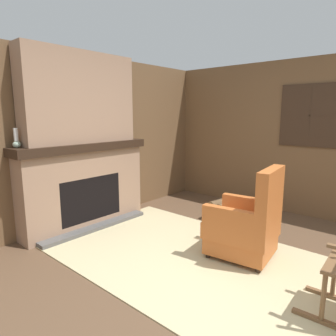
{
  "coord_description": "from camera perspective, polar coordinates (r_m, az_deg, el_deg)",
  "views": [
    {
      "loc": [
        1.23,
        -2.3,
        1.58
      ],
      "look_at": [
        -1.2,
        0.49,
        0.9
      ],
      "focal_mm": 32.0,
      "sensor_mm": 36.0,
      "label": 1
    }
  ],
  "objects": [
    {
      "name": "ground_plane",
      "position": [
        3.05,
        11.89,
        -21.04
      ],
      "size": [
        14.0,
        14.0,
        0.0
      ],
      "primitive_type": "plane",
      "color": "brown"
    },
    {
      "name": "wood_panel_wall_left",
      "position": [
        4.41,
        -17.33,
        4.93
      ],
      "size": [
        0.06,
        5.56,
        2.39
      ],
      "color": "brown",
      "rests_on": "ground"
    },
    {
      "name": "wood_panel_wall_back",
      "position": [
        4.98,
        26.73,
        4.99
      ],
      "size": [
        5.56,
        0.09,
        2.39
      ],
      "color": "brown",
      "rests_on": "ground"
    },
    {
      "name": "fireplace_hearth",
      "position": [
        4.33,
        -15.47,
        -3.23
      ],
      "size": [
        0.53,
        1.91,
        1.18
      ],
      "color": "#9E7A60",
      "rests_on": "ground"
    },
    {
      "name": "chimney_breast",
      "position": [
        4.23,
        -16.36,
        12.67
      ],
      "size": [
        0.28,
        1.59,
        1.19
      ],
      "color": "#9E7A60",
      "rests_on": "fireplace_hearth"
    },
    {
      "name": "area_rug",
      "position": [
        3.42,
        5.54,
        -17.03
      ],
      "size": [
        3.45,
        2.01,
        0.01
      ],
      "color": "#C6B789",
      "rests_on": "ground"
    },
    {
      "name": "armchair",
      "position": [
        3.43,
        14.65,
        -10.73
      ],
      "size": [
        0.76,
        0.69,
        1.03
      ],
      "rotation": [
        0.0,
        0.0,
        3.26
      ],
      "color": "#C6662D",
      "rests_on": "ground"
    },
    {
      "name": "firewood_stack",
      "position": [
        4.61,
        10.4,
        -8.06
      ],
      "size": [
        0.53,
        0.44,
        0.29
      ],
      "rotation": [
        0.0,
        0.0,
        -0.16
      ],
      "color": "brown",
      "rests_on": "ground"
    },
    {
      "name": "oil_lamp_vase",
      "position": [
        3.87,
        -26.9,
        4.63
      ],
      "size": [
        0.09,
        0.09,
        0.23
      ],
      "color": "#99B29E",
      "rests_on": "fireplace_hearth"
    },
    {
      "name": "storage_case",
      "position": [
        4.54,
        -11.2,
        6.14
      ],
      "size": [
        0.14,
        0.23,
        0.15
      ],
      "color": "gray",
      "rests_on": "fireplace_hearth"
    }
  ]
}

